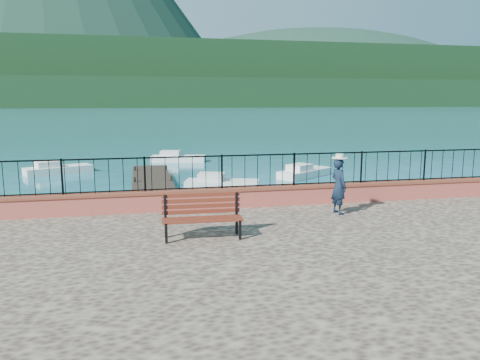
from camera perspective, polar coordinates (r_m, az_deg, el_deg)
name	(u,v)px	position (r m, az deg, el deg)	size (l,w,h in m)	color
ground	(265,296)	(10.79, 3.07, -13.90)	(2000.00, 2000.00, 0.00)	#19596B
parapet	(232,197)	(13.78, -0.97, -2.14)	(28.00, 0.46, 0.58)	#A2483A
railing	(232,172)	(13.64, -0.98, 1.00)	(27.00, 0.05, 0.95)	black
dock	(154,192)	(21.93, -10.42, -1.43)	(2.00, 16.00, 0.30)	#2D231C
far_forest	(140,93)	(309.57, -12.09, 10.32)	(900.00, 60.00, 18.00)	black
foothills	(139,77)	(369.96, -12.24, 12.19)	(900.00, 120.00, 44.00)	black
companion_hill	(315,104)	(611.52, 9.09, 9.14)	(448.00, 384.00, 180.00)	#142D23
park_bench	(202,225)	(10.74, -4.60, -5.53)	(1.83, 0.66, 1.00)	black
person	(339,186)	(13.18, 11.93, -0.74)	(0.57, 0.37, 1.55)	black
hat	(340,156)	(13.06, 12.06, 2.86)	(0.44, 0.44, 0.12)	silver
boat_1	(222,181)	(23.08, -2.18, -0.10)	(3.60, 1.30, 0.80)	silver
boat_2	(305,170)	(26.97, 7.94, 1.24)	(3.68, 1.30, 0.80)	silver
boat_3	(58,167)	(30.00, -21.28, 1.52)	(3.80, 1.30, 0.80)	silver
boat_4	(178,156)	(33.72, -7.55, 2.92)	(3.80, 1.30, 0.80)	silver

